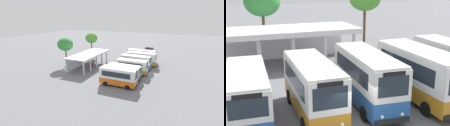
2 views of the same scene
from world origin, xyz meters
TOP-DOWN VIEW (x-y plane):
  - city_bus_second_in_row at (-4.89, 4.10)m, footprint 2.58×6.92m
  - city_bus_middle_cream at (-1.29, 3.50)m, footprint 2.37×6.86m
  - city_bus_fourth_amber at (2.30, 3.72)m, footprint 2.63×7.39m
  - city_bus_fifth_blue at (5.89, 3.21)m, footprint 2.48×7.67m
  - terminal_canopy at (-0.34, 15.55)m, footprint 12.94×5.32m
  - waiting_chair_end_by_column at (-0.70, 14.28)m, footprint 0.46×0.46m
  - waiting_chair_second_from_end at (-0.14, 14.27)m, footprint 0.46×0.46m
  - waiting_chair_middle_seat at (0.43, 14.30)m, footprint 0.46×0.46m
  - roadside_tree_behind_canopy at (-1.79, 20.90)m, footprint 3.88×3.88m

SIDE VIEW (x-z plane):
  - waiting_chair_end_by_column at x=-0.70m, z-range 0.09..0.95m
  - waiting_chair_second_from_end at x=-0.14m, z-range 0.09..0.95m
  - waiting_chair_middle_seat at x=0.43m, z-range 0.09..0.95m
  - city_bus_second_in_row at x=-4.89m, z-range 0.17..3.11m
  - city_bus_middle_cream at x=-1.29m, z-range 0.17..3.39m
  - city_bus_fourth_amber at x=2.30m, z-range 0.17..3.52m
  - city_bus_fifth_blue at x=5.89m, z-range 0.17..3.57m
  - terminal_canopy at x=-0.34m, z-range 0.89..4.29m
  - roadside_tree_behind_canopy at x=-1.79m, z-range 1.91..9.10m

